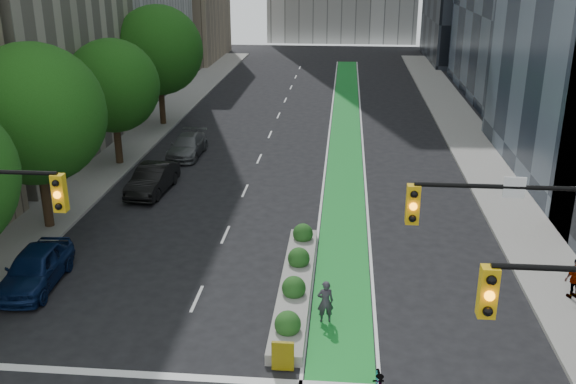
% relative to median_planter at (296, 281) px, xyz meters
% --- Properties ---
extents(sidewalk_left, '(3.60, 90.00, 0.15)m').
position_rel_median_planter_xyz_m(sidewalk_left, '(-13.00, 17.96, -0.30)').
color(sidewalk_left, gray).
rests_on(sidewalk_left, ground).
extents(sidewalk_right, '(3.60, 90.00, 0.15)m').
position_rel_median_planter_xyz_m(sidewalk_right, '(10.60, 17.96, -0.30)').
color(sidewalk_right, gray).
rests_on(sidewalk_right, ground).
extents(bike_lane_paint, '(2.20, 70.00, 0.01)m').
position_rel_median_planter_xyz_m(bike_lane_paint, '(1.80, 22.96, -0.37)').
color(bike_lane_paint, '#198A2E').
rests_on(bike_lane_paint, ground).
extents(tree_mid, '(6.40, 6.40, 8.78)m').
position_rel_median_planter_xyz_m(tree_mid, '(-12.20, 4.96, 5.20)').
color(tree_mid, black).
rests_on(tree_mid, ground).
extents(tree_midfar, '(5.60, 5.60, 7.76)m').
position_rel_median_planter_xyz_m(tree_midfar, '(-12.20, 14.96, 4.57)').
color(tree_midfar, black).
rests_on(tree_midfar, ground).
extents(tree_far, '(6.60, 6.60, 9.00)m').
position_rel_median_planter_xyz_m(tree_far, '(-12.20, 24.96, 5.32)').
color(tree_far, black).
rests_on(tree_far, ground).
extents(signal_right, '(5.82, 0.51, 7.20)m').
position_rel_median_planter_xyz_m(signal_right, '(7.47, -6.57, 4.43)').
color(signal_right, black).
rests_on(signal_right, ground).
extents(median_planter, '(1.20, 10.26, 1.10)m').
position_rel_median_planter_xyz_m(median_planter, '(0.00, 0.00, 0.00)').
color(median_planter, gray).
rests_on(median_planter, ground).
extents(cyclist, '(0.65, 0.49, 1.62)m').
position_rel_median_planter_xyz_m(cyclist, '(1.21, -2.21, 0.44)').
color(cyclist, '#36323C').
rests_on(cyclist, ground).
extents(parked_car_left_near, '(2.10, 4.69, 1.56)m').
position_rel_median_planter_xyz_m(parked_car_left_near, '(-10.19, -0.59, 0.41)').
color(parked_car_left_near, '#0B1D46').
rests_on(parked_car_left_near, ground).
extents(parked_car_left_mid, '(1.96, 4.77, 1.53)m').
position_rel_median_planter_xyz_m(parked_car_left_mid, '(-8.69, 10.26, 0.40)').
color(parked_car_left_mid, black).
rests_on(parked_car_left_mid, ground).
extents(parked_car_left_far, '(1.98, 4.75, 1.37)m').
position_rel_median_planter_xyz_m(parked_car_left_far, '(-8.42, 17.20, 0.31)').
color(parked_car_left_far, '#515456').
rests_on(parked_car_left_far, ground).
extents(pedestrian_far, '(1.02, 0.71, 1.60)m').
position_rel_median_planter_xyz_m(pedestrian_far, '(10.47, 0.09, 0.58)').
color(pedestrian_far, gray).
rests_on(pedestrian_far, sidewalk_right).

